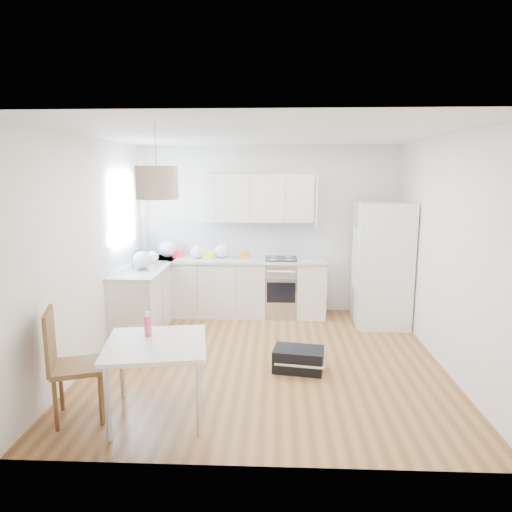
% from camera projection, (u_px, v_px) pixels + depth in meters
% --- Properties ---
extents(floor, '(4.20, 4.20, 0.00)m').
position_uv_depth(floor, '(266.00, 359.00, 5.64)').
color(floor, brown).
rests_on(floor, ground).
extents(ceiling, '(4.20, 4.20, 0.00)m').
position_uv_depth(ceiling, '(267.00, 134.00, 5.15)').
color(ceiling, white).
rests_on(ceiling, wall_back).
extents(wall_back, '(4.20, 0.00, 4.20)m').
position_uv_depth(wall_back, '(269.00, 230.00, 7.46)').
color(wall_back, white).
rests_on(wall_back, floor).
extents(wall_left, '(0.00, 4.20, 4.20)m').
position_uv_depth(wall_left, '(92.00, 250.00, 5.48)').
color(wall_left, white).
rests_on(wall_left, floor).
extents(wall_right, '(0.00, 4.20, 4.20)m').
position_uv_depth(wall_right, '(446.00, 253.00, 5.31)').
color(wall_right, white).
rests_on(wall_right, floor).
extents(window_glassblock, '(0.02, 1.00, 1.00)m').
position_uv_depth(window_glassblock, '(123.00, 209.00, 6.54)').
color(window_glassblock, '#BFE0F9').
rests_on(window_glassblock, wall_left).
extents(cabinets_back, '(3.00, 0.60, 0.88)m').
position_uv_depth(cabinets_back, '(231.00, 288.00, 7.35)').
color(cabinets_back, beige).
rests_on(cabinets_back, floor).
extents(cabinets_left, '(0.60, 1.80, 0.88)m').
position_uv_depth(cabinets_left, '(147.00, 297.00, 6.82)').
color(cabinets_left, beige).
rests_on(cabinets_left, floor).
extents(counter_back, '(3.02, 0.64, 0.04)m').
position_uv_depth(counter_back, '(231.00, 260.00, 7.27)').
color(counter_back, '#A8ABAC').
rests_on(counter_back, cabinets_back).
extents(counter_left, '(0.64, 1.82, 0.04)m').
position_uv_depth(counter_left, '(146.00, 267.00, 6.73)').
color(counter_left, '#A8ABAC').
rests_on(counter_left, cabinets_left).
extents(backsplash_back, '(3.00, 0.01, 0.58)m').
position_uv_depth(backsplash_back, '(232.00, 238.00, 7.50)').
color(backsplash_back, silver).
rests_on(backsplash_back, wall_back).
extents(backsplash_left, '(0.01, 1.80, 0.58)m').
position_uv_depth(backsplash_left, '(125.00, 246.00, 6.69)').
color(backsplash_left, silver).
rests_on(backsplash_left, wall_left).
extents(upper_cabinets, '(1.70, 0.32, 0.75)m').
position_uv_depth(upper_cabinets, '(259.00, 198.00, 7.21)').
color(upper_cabinets, beige).
rests_on(upper_cabinets, wall_back).
extents(range_oven, '(0.50, 0.61, 0.88)m').
position_uv_depth(range_oven, '(281.00, 288.00, 7.32)').
color(range_oven, silver).
rests_on(range_oven, floor).
extents(sink, '(0.50, 0.80, 0.16)m').
position_uv_depth(sink, '(145.00, 266.00, 6.68)').
color(sink, silver).
rests_on(sink, counter_left).
extents(refrigerator, '(0.90, 0.95, 1.84)m').
position_uv_depth(refrigerator, '(382.00, 264.00, 6.86)').
color(refrigerator, white).
rests_on(refrigerator, floor).
extents(dining_table, '(1.06, 1.06, 0.72)m').
position_uv_depth(dining_table, '(156.00, 350.00, 4.23)').
color(dining_table, '#BDB7A1').
rests_on(dining_table, floor).
extents(dining_chair, '(0.57, 0.57, 1.06)m').
position_uv_depth(dining_chair, '(78.00, 364.00, 4.20)').
color(dining_chair, '#513118').
rests_on(dining_chair, floor).
extents(drink_bottle, '(0.08, 0.08, 0.24)m').
position_uv_depth(drink_bottle, '(148.00, 324.00, 4.37)').
color(drink_bottle, '#E43F7D').
rests_on(drink_bottle, dining_table).
extents(gym_bag, '(0.62, 0.46, 0.26)m').
position_uv_depth(gym_bag, '(298.00, 359.00, 5.30)').
color(gym_bag, black).
rests_on(gym_bag, floor).
extents(pendant_lamp, '(0.44, 0.44, 0.30)m').
position_uv_depth(pendant_lamp, '(157.00, 183.00, 4.14)').
color(pendant_lamp, '#B4AA8A').
rests_on(pendant_lamp, ceiling).
extents(grocery_bag_a, '(0.30, 0.25, 0.27)m').
position_uv_depth(grocery_bag_a, '(168.00, 249.00, 7.36)').
color(grocery_bag_a, white).
rests_on(grocery_bag_a, counter_back).
extents(grocery_bag_b, '(0.24, 0.20, 0.21)m').
position_uv_depth(grocery_bag_b, '(198.00, 252.00, 7.26)').
color(grocery_bag_b, white).
rests_on(grocery_bag_b, counter_back).
extents(grocery_bag_c, '(0.25, 0.21, 0.22)m').
position_uv_depth(grocery_bag_c, '(222.00, 251.00, 7.31)').
color(grocery_bag_c, white).
rests_on(grocery_bag_c, counter_back).
extents(grocery_bag_d, '(0.19, 0.16, 0.17)m').
position_uv_depth(grocery_bag_d, '(152.00, 257.00, 6.96)').
color(grocery_bag_d, white).
rests_on(grocery_bag_d, counter_back).
extents(grocery_bag_e, '(0.27, 0.23, 0.25)m').
position_uv_depth(grocery_bag_e, '(142.00, 260.00, 6.50)').
color(grocery_bag_e, white).
rests_on(grocery_bag_e, counter_left).
extents(snack_orange, '(0.17, 0.13, 0.10)m').
position_uv_depth(snack_orange, '(245.00, 255.00, 7.28)').
color(snack_orange, orange).
rests_on(snack_orange, counter_back).
extents(snack_yellow, '(0.18, 0.12, 0.11)m').
position_uv_depth(snack_yellow, '(208.00, 255.00, 7.26)').
color(snack_yellow, yellow).
rests_on(snack_yellow, counter_back).
extents(snack_red, '(0.20, 0.15, 0.12)m').
position_uv_depth(snack_red, '(178.00, 254.00, 7.37)').
color(snack_red, red).
rests_on(snack_red, counter_back).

